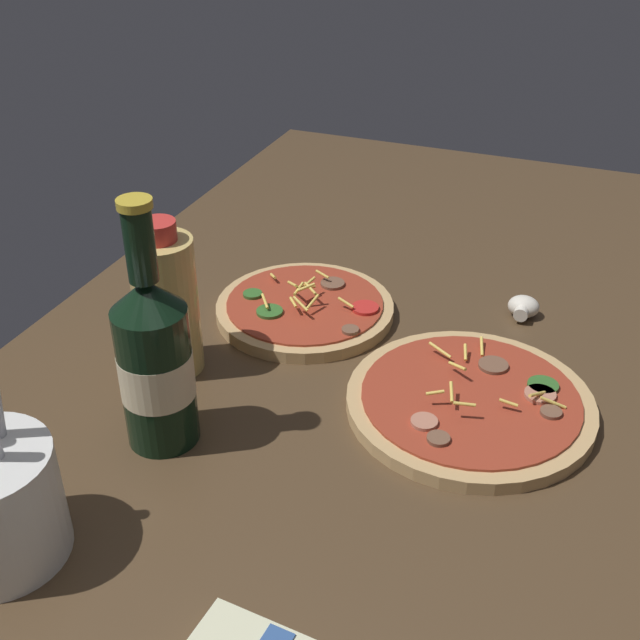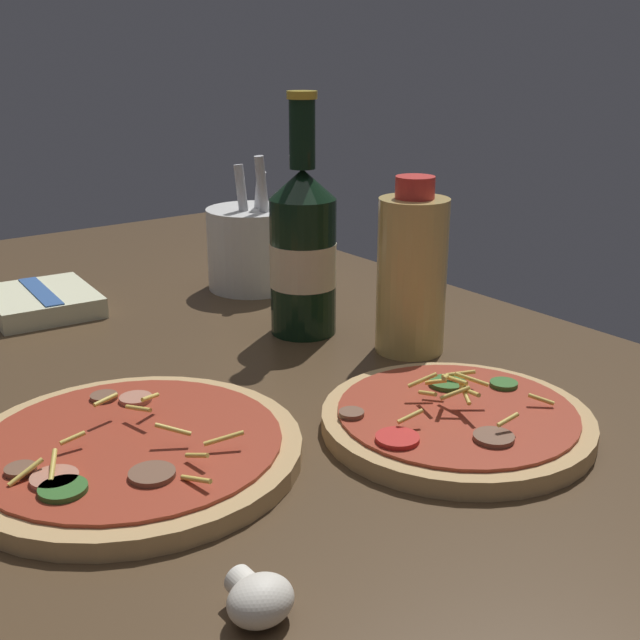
{
  "view_description": "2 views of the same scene",
  "coord_description": "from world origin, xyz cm",
  "px_view_note": "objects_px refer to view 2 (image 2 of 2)",
  "views": [
    {
      "loc": [
        -66.78,
        -19.37,
        55.41
      ],
      "look_at": [
        3.47,
        8.31,
        8.8
      ],
      "focal_mm": 45.0,
      "sensor_mm": 36.0,
      "label": 1
    },
    {
      "loc": [
        54.55,
        -31.03,
        32.79
      ],
      "look_at": [
        1.73,
        9.05,
        10.06
      ],
      "focal_mm": 45.0,
      "sensor_mm": 36.0,
      "label": 2
    }
  ],
  "objects_px": {
    "pizza_near": "(131,450)",
    "oil_bottle": "(412,273)",
    "mushroom_left": "(259,599)",
    "pizza_far": "(456,420)",
    "utensil_crock": "(252,247)",
    "beer_bottle": "(303,250)",
    "dish_towel": "(41,301)"
  },
  "relations": [
    {
      "from": "pizza_far",
      "to": "dish_towel",
      "type": "height_order",
      "value": "pizza_far"
    },
    {
      "from": "mushroom_left",
      "to": "utensil_crock",
      "type": "relative_size",
      "value": 0.23
    },
    {
      "from": "beer_bottle",
      "to": "utensil_crock",
      "type": "xyz_separation_m",
      "value": [
        -0.18,
        0.05,
        -0.04
      ]
    },
    {
      "from": "beer_bottle",
      "to": "oil_bottle",
      "type": "distance_m",
      "value": 0.13
    },
    {
      "from": "mushroom_left",
      "to": "utensil_crock",
      "type": "height_order",
      "value": "utensil_crock"
    },
    {
      "from": "beer_bottle",
      "to": "utensil_crock",
      "type": "distance_m",
      "value": 0.19
    },
    {
      "from": "pizza_far",
      "to": "utensil_crock",
      "type": "bearing_deg",
      "value": 168.61
    },
    {
      "from": "pizza_near",
      "to": "oil_bottle",
      "type": "height_order",
      "value": "oil_bottle"
    },
    {
      "from": "pizza_far",
      "to": "utensil_crock",
      "type": "distance_m",
      "value": 0.47
    },
    {
      "from": "pizza_far",
      "to": "beer_bottle",
      "type": "xyz_separation_m",
      "value": [
        -0.27,
        0.04,
        0.09
      ]
    },
    {
      "from": "pizza_near",
      "to": "utensil_crock",
      "type": "height_order",
      "value": "utensil_crock"
    },
    {
      "from": "oil_bottle",
      "to": "utensil_crock",
      "type": "height_order",
      "value": "oil_bottle"
    },
    {
      "from": "utensil_crock",
      "to": "dish_towel",
      "type": "xyz_separation_m",
      "value": [
        -0.07,
        -0.26,
        -0.04
      ]
    },
    {
      "from": "utensil_crock",
      "to": "dish_towel",
      "type": "distance_m",
      "value": 0.27
    },
    {
      "from": "oil_bottle",
      "to": "utensil_crock",
      "type": "distance_m",
      "value": 0.3
    },
    {
      "from": "pizza_near",
      "to": "pizza_far",
      "type": "height_order",
      "value": "pizza_far"
    },
    {
      "from": "pizza_near",
      "to": "mushroom_left",
      "type": "relative_size",
      "value": 6.37
    },
    {
      "from": "oil_bottle",
      "to": "mushroom_left",
      "type": "height_order",
      "value": "oil_bottle"
    },
    {
      "from": "beer_bottle",
      "to": "utensil_crock",
      "type": "relative_size",
      "value": 1.48
    },
    {
      "from": "pizza_near",
      "to": "dish_towel",
      "type": "bearing_deg",
      "value": 170.08
    },
    {
      "from": "pizza_near",
      "to": "beer_bottle",
      "type": "xyz_separation_m",
      "value": [
        -0.16,
        0.28,
        0.09
      ]
    },
    {
      "from": "beer_bottle",
      "to": "mushroom_left",
      "type": "bearing_deg",
      "value": -39.07
    },
    {
      "from": "oil_bottle",
      "to": "utensil_crock",
      "type": "xyz_separation_m",
      "value": [
        -0.29,
        -0.01,
        -0.03
      ]
    },
    {
      "from": "mushroom_left",
      "to": "oil_bottle",
      "type": "bearing_deg",
      "value": 125.89
    },
    {
      "from": "pizza_near",
      "to": "utensil_crock",
      "type": "xyz_separation_m",
      "value": [
        -0.34,
        0.33,
        0.05
      ]
    },
    {
      "from": "oil_bottle",
      "to": "utensil_crock",
      "type": "bearing_deg",
      "value": -178.81
    },
    {
      "from": "dish_towel",
      "to": "oil_bottle",
      "type": "bearing_deg",
      "value": 36.04
    },
    {
      "from": "dish_towel",
      "to": "pizza_far",
      "type": "bearing_deg",
      "value": 17.58
    },
    {
      "from": "utensil_crock",
      "to": "pizza_far",
      "type": "bearing_deg",
      "value": -11.39
    },
    {
      "from": "pizza_near",
      "to": "oil_bottle",
      "type": "relative_size",
      "value": 1.44
    },
    {
      "from": "pizza_far",
      "to": "utensil_crock",
      "type": "relative_size",
      "value": 1.28
    },
    {
      "from": "utensil_crock",
      "to": "dish_towel",
      "type": "height_order",
      "value": "utensil_crock"
    }
  ]
}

